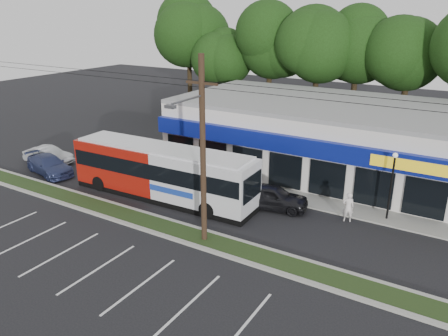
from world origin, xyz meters
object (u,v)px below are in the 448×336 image
metrobus (163,171)px  pedestrian_a (348,207)px  lamp_post (392,179)px  pedestrian_b (252,180)px  car_blue (49,165)px  car_silver (48,155)px  car_dark (272,196)px  utility_pole (199,146)px

metrobus → pedestrian_a: size_ratio=7.20×
lamp_post → pedestrian_b: bearing=-178.1°
pedestrian_a → car_blue: bearing=-11.6°
lamp_post → car_silver: (-26.10, -3.74, -1.98)m
metrobus → pedestrian_a: 12.03m
car_silver → car_dark: bearing=-95.3°
metrobus → car_dark: (6.95, 2.24, -1.10)m
utility_pole → pedestrian_b: (-0.83, 7.57, -4.60)m
utility_pole → car_blue: utility_pole is taller
utility_pole → car_silver: size_ratio=12.01×
utility_pole → car_silver: (-17.93, 4.14, -4.73)m
pedestrian_a → utility_pole: bearing=24.7°
car_dark → pedestrian_a: 4.73m
car_blue → pedestrian_a: (22.00, 3.89, 0.22)m
car_blue → pedestrian_a: pedestrian_a is taller
car_dark → car_blue: (-17.32, -3.24, -0.08)m
car_blue → metrobus: bearing=-71.7°
car_blue → pedestrian_a: size_ratio=2.63×
lamp_post → pedestrian_b: size_ratio=2.62×
car_dark → pedestrian_a: (4.68, 0.65, 0.14)m
car_dark → utility_pole: bearing=154.0°
pedestrian_a → pedestrian_b: size_ratio=1.14×
lamp_post → pedestrian_a: 3.01m
metrobus → car_silver: 12.54m
metrobus → pedestrian_b: bearing=38.9°
car_dark → pedestrian_b: bearing=41.1°
lamp_post → pedestrian_a: size_ratio=2.30×
car_silver → utility_pole: bearing=-113.3°
car_dark → car_blue: car_dark is taller
car_blue → pedestrian_b: (15.00, 5.00, 0.11)m
car_blue → utility_pole: bearing=-86.4°
car_blue → pedestrian_a: 22.34m
lamp_post → car_silver: 26.44m
car_dark → car_silver: car_dark is taller
lamp_post → metrobus: bearing=-162.5°
metrobus → car_blue: size_ratio=2.74×
car_blue → car_dark: bearing=-66.6°
lamp_post → pedestrian_a: (-2.00, -1.41, -1.75)m
utility_pole → metrobus: 7.42m
car_silver → car_blue: 2.62m
car_silver → pedestrian_b: (17.10, 3.44, 0.13)m
car_silver → pedestrian_a: size_ratio=2.25×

